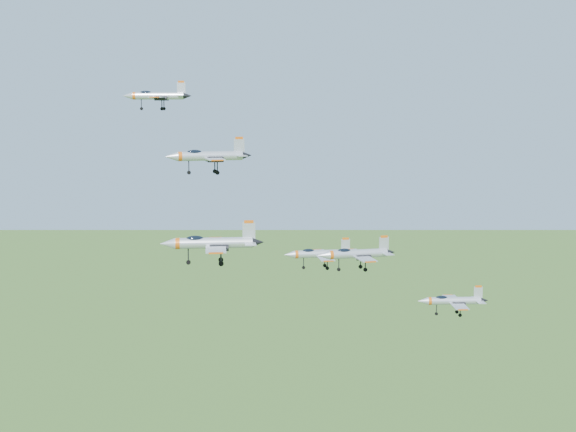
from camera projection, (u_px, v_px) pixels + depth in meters
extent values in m
cylinder|color=#ABB1B9|center=(158.00, 96.00, 134.39)|extent=(8.65, 3.06, 1.24)
cone|color=#ABB1B9|center=(128.00, 96.00, 134.46)|extent=(1.94, 1.58, 1.24)
cone|color=black|center=(188.00, 96.00, 134.33)|extent=(1.53, 1.32, 1.05)
ellipsoid|color=black|center=(146.00, 93.00, 134.35)|extent=(2.24, 1.32, 0.79)
cube|color=#ABB1B9|center=(157.00, 97.00, 131.78)|extent=(3.04, 4.57, 0.13)
cube|color=#ABB1B9|center=(162.00, 97.00, 137.07)|extent=(3.04, 4.57, 0.13)
cube|color=#ABB1B9|center=(181.00, 88.00, 134.16)|extent=(1.42, 0.42, 2.00)
cube|color=#C7520E|center=(181.00, 82.00, 134.01)|extent=(1.05, 0.36, 0.33)
cylinder|color=#ABB1B9|center=(210.00, 156.00, 122.30)|extent=(9.95, 1.88, 1.43)
cone|color=#ABB1B9|center=(171.00, 157.00, 120.85)|extent=(2.04, 1.52, 1.43)
cone|color=black|center=(247.00, 155.00, 123.69)|extent=(1.59, 1.28, 1.21)
ellipsoid|color=black|center=(194.00, 153.00, 121.63)|extent=(2.46, 1.14, 0.91)
cube|color=#ABB1B9|center=(215.00, 159.00, 119.44)|extent=(2.75, 4.95, 0.15)
cube|color=#ABB1B9|center=(209.00, 156.00, 125.34)|extent=(2.75, 4.95, 0.15)
cube|color=#ABB1B9|center=(239.00, 146.00, 123.19)|extent=(1.65, 0.21, 2.31)
cube|color=#C7520E|center=(239.00, 138.00, 123.02)|extent=(1.22, 0.21, 0.38)
cylinder|color=#ABB1B9|center=(214.00, 243.00, 105.23)|extent=(10.22, 2.54, 1.46)
cone|color=#ABB1B9|center=(167.00, 244.00, 104.66)|extent=(2.17, 1.67, 1.46)
cone|color=black|center=(258.00, 242.00, 105.79)|extent=(1.70, 1.40, 1.24)
ellipsoid|color=black|center=(195.00, 239.00, 104.92)|extent=(2.57, 1.31, 0.93)
cube|color=#ABB1B9|center=(216.00, 249.00, 102.19)|extent=(3.10, 5.20, 0.16)
cube|color=#ABB1B9|center=(215.00, 241.00, 108.40)|extent=(3.10, 5.20, 0.16)
cube|color=#ABB1B9|center=(249.00, 231.00, 105.46)|extent=(1.69, 0.31, 2.36)
cube|color=#C7520E|center=(249.00, 222.00, 105.28)|extent=(1.25, 0.29, 0.39)
cylinder|color=#ABB1B9|center=(321.00, 254.00, 129.53)|extent=(8.81, 1.74, 1.26)
cone|color=#ABB1B9|center=(289.00, 255.00, 128.76)|extent=(1.82, 1.36, 1.26)
cone|color=black|center=(352.00, 253.00, 130.28)|extent=(1.42, 1.15, 1.07)
ellipsoid|color=black|center=(308.00, 251.00, 129.15)|extent=(2.19, 1.02, 0.80)
cube|color=#ABB1B9|center=(326.00, 258.00, 126.93)|extent=(2.47, 4.39, 0.14)
cube|color=#ABB1B9|center=(319.00, 252.00, 132.26)|extent=(2.47, 4.39, 0.14)
cube|color=#ABB1B9|center=(346.00, 245.00, 129.93)|extent=(1.46, 0.20, 2.04)
cube|color=#C7520E|center=(346.00, 239.00, 129.78)|extent=(1.08, 0.19, 0.34)
cylinder|color=#ABB1B9|center=(358.00, 254.00, 119.13)|extent=(8.97, 1.60, 1.29)
cone|color=#ABB1B9|center=(323.00, 255.00, 117.88)|extent=(1.83, 1.35, 1.29)
cone|color=black|center=(391.00, 252.00, 120.33)|extent=(1.43, 1.14, 1.10)
ellipsoid|color=black|center=(344.00, 251.00, 118.55)|extent=(2.21, 1.00, 0.82)
cube|color=#ABB1B9|center=(365.00, 259.00, 116.54)|extent=(2.43, 4.44, 0.14)
cube|color=#ABB1B9|center=(353.00, 252.00, 121.89)|extent=(2.43, 4.44, 0.14)
cube|color=#ABB1B9|center=(384.00, 244.00, 119.89)|extent=(1.49, 0.17, 2.09)
cube|color=#C7520E|center=(384.00, 237.00, 119.73)|extent=(1.10, 0.18, 0.35)
cylinder|color=#ABB1B9|center=(454.00, 301.00, 132.98)|extent=(8.86, 2.64, 1.27)
cone|color=#ABB1B9|center=(423.00, 301.00, 132.75)|extent=(1.93, 1.53, 1.27)
cone|color=black|center=(484.00, 300.00, 133.20)|extent=(1.52, 1.28, 1.08)
ellipsoid|color=black|center=(441.00, 298.00, 132.82)|extent=(2.26, 1.24, 0.80)
cube|color=#ABB1B9|center=(459.00, 306.00, 130.32)|extent=(2.89, 4.59, 0.14)
cube|color=#ABB1B9|center=(451.00, 298.00, 135.72)|extent=(2.89, 4.59, 0.14)
cube|color=#ABB1B9|center=(478.00, 293.00, 132.97)|extent=(1.46, 0.35, 2.05)
cube|color=#C7520E|center=(478.00, 286.00, 132.82)|extent=(1.08, 0.30, 0.34)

